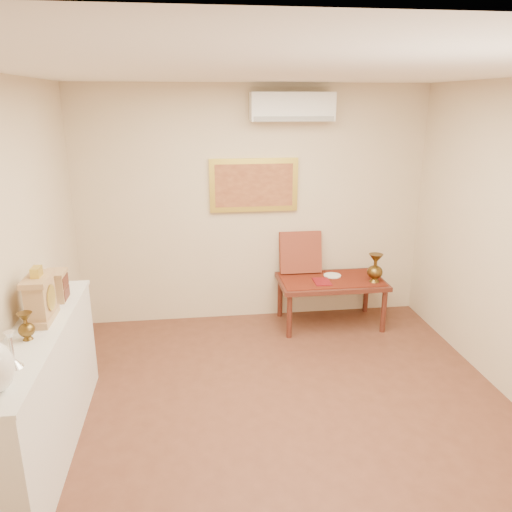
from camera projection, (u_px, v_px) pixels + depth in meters
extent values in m
plane|color=brown|center=(289.00, 429.00, 4.00)|extent=(4.50, 4.50, 0.00)
plane|color=white|center=(297.00, 70.00, 3.19)|extent=(4.50, 4.50, 0.00)
cube|color=beige|center=(254.00, 206.00, 5.72)|extent=(4.00, 0.02, 2.70)
cube|color=beige|center=(1.00, 282.00, 3.35)|extent=(0.02, 4.50, 2.70)
cube|color=#611D10|center=(331.00, 279.00, 5.72)|extent=(1.14, 0.59, 0.01)
cylinder|color=white|center=(332.00, 275.00, 5.81)|extent=(0.20, 0.20, 0.01)
cube|color=maroon|center=(322.00, 282.00, 5.61)|extent=(0.19, 0.25, 0.01)
cube|color=maroon|center=(300.00, 252.00, 5.88)|extent=(0.49, 0.20, 0.50)
cube|color=white|center=(44.00, 394.00, 3.63)|extent=(0.35, 2.00, 0.95)
cube|color=white|center=(35.00, 333.00, 3.48)|extent=(0.37, 2.02, 0.03)
cube|color=tan|center=(43.00, 317.00, 3.64)|extent=(0.16, 0.36, 0.05)
cube|color=tan|center=(40.00, 298.00, 3.59)|extent=(0.14, 0.30, 0.25)
cylinder|color=beige|center=(51.00, 297.00, 3.60)|extent=(0.01, 0.17, 0.17)
cylinder|color=gold|center=(52.00, 297.00, 3.60)|extent=(0.01, 0.19, 0.19)
cube|color=tan|center=(37.00, 279.00, 3.55)|extent=(0.17, 0.34, 0.04)
cube|color=gold|center=(36.00, 272.00, 3.53)|extent=(0.06, 0.11, 0.07)
cube|color=tan|center=(56.00, 287.00, 3.98)|extent=(0.15, 0.20, 0.22)
cube|color=#542319|center=(67.00, 293.00, 4.01)|extent=(0.01, 0.17, 0.09)
cube|color=#542319|center=(66.00, 281.00, 3.98)|extent=(0.01, 0.17, 0.09)
cube|color=tan|center=(54.00, 273.00, 3.94)|extent=(0.16, 0.21, 0.02)
cube|color=#542319|center=(331.00, 282.00, 5.73)|extent=(1.20, 0.70, 0.05)
cylinder|color=#542319|center=(289.00, 316.00, 5.47)|extent=(0.06, 0.06, 0.50)
cylinder|color=#542319|center=(384.00, 311.00, 5.60)|extent=(0.06, 0.06, 0.50)
cylinder|color=#542319|center=(280.00, 297.00, 6.02)|extent=(0.06, 0.06, 0.50)
cylinder|color=#542319|center=(366.00, 292.00, 6.15)|extent=(0.06, 0.06, 0.50)
cube|color=gold|center=(254.00, 185.00, 5.62)|extent=(1.00, 0.05, 0.60)
cube|color=#AB623B|center=(254.00, 186.00, 5.60)|extent=(0.88, 0.01, 0.48)
cube|color=silver|center=(292.00, 107.00, 5.32)|extent=(0.90, 0.24, 0.30)
cube|color=gray|center=(294.00, 119.00, 5.24)|extent=(0.86, 0.02, 0.05)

